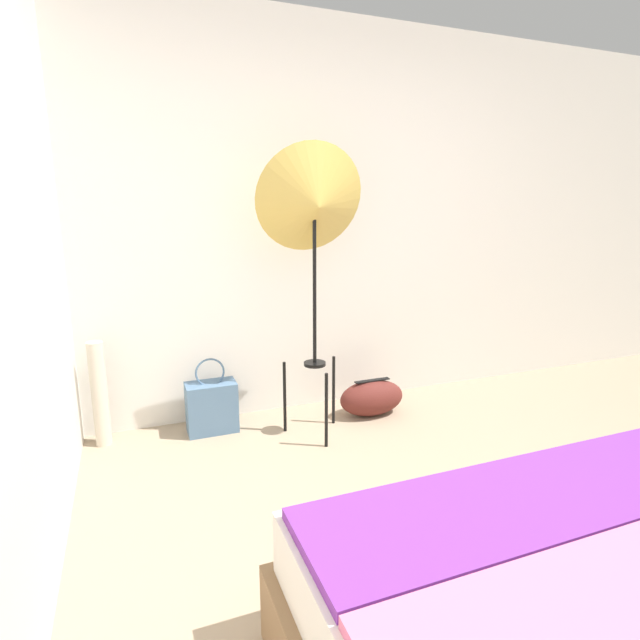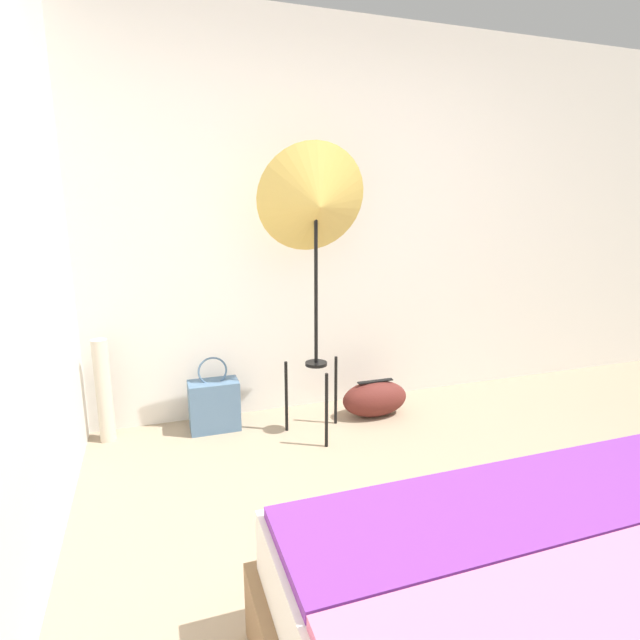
% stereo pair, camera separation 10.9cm
% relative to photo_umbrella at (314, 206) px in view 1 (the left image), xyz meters
% --- Properties ---
extents(ground_plane, '(14.00, 14.00, 0.00)m').
position_rel_photo_umbrella_xyz_m(ground_plane, '(0.18, -1.64, -1.41)').
color(ground_plane, gray).
extents(wall_back, '(8.00, 0.05, 2.60)m').
position_rel_photo_umbrella_xyz_m(wall_back, '(0.18, 0.49, -0.11)').
color(wall_back, silver).
rests_on(wall_back, ground_plane).
extents(wall_side_left, '(0.05, 8.00, 2.60)m').
position_rel_photo_umbrella_xyz_m(wall_side_left, '(-1.39, -0.64, -0.11)').
color(wall_side_left, silver).
rests_on(wall_side_left, ground_plane).
extents(photo_umbrella, '(0.66, 0.39, 1.76)m').
position_rel_photo_umbrella_xyz_m(photo_umbrella, '(0.00, 0.00, 0.00)').
color(photo_umbrella, black).
rests_on(photo_umbrella, ground_plane).
extents(tote_bag, '(0.31, 0.18, 0.49)m').
position_rel_photo_umbrella_xyz_m(tote_bag, '(-0.60, 0.26, -1.24)').
color(tote_bag, slate).
rests_on(tote_bag, ground_plane).
extents(duffel_bag, '(0.46, 0.24, 0.25)m').
position_rel_photo_umbrella_xyz_m(duffel_bag, '(0.47, 0.13, -1.29)').
color(duffel_bag, '#5B231E').
rests_on(duffel_bag, ground_plane).
extents(paper_roll, '(0.09, 0.09, 0.64)m').
position_rel_photo_umbrella_xyz_m(paper_roll, '(-1.24, 0.32, -1.09)').
color(paper_roll, beige).
rests_on(paper_roll, ground_plane).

